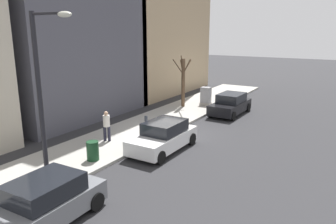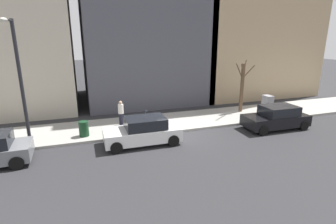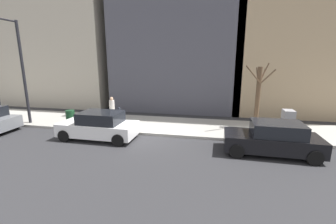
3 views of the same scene
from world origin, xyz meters
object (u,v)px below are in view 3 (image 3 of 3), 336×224
trash_bin (70,117)px  pedestrian_near_meter (112,107)px  utility_box (287,123)px  bare_tree (258,95)px  parking_meter (119,116)px  office_block_center (182,24)px  parked_car_black (273,139)px  parked_car_white (99,126)px  streetlamp (19,64)px

trash_bin → pedestrian_near_meter: size_ratio=0.54×
utility_box → bare_tree: (1.30, 1.44, 1.34)m
parking_meter → utility_box: bearing=-85.0°
trash_bin → office_block_center: office_block_center is taller
parked_car_black → bare_tree: bearing=2.7°
trash_bin → office_block_center: 13.50m
parked_car_white → utility_box: (2.31, -10.19, 0.11)m
parked_car_black → trash_bin: size_ratio=4.71×
utility_box → parked_car_white: bearing=102.8°
bare_tree → pedestrian_near_meter: size_ratio=2.38×
utility_box → office_block_center: (9.51, 7.45, 6.79)m
bare_tree → office_block_center: 11.54m
utility_box → trash_bin: bearing=91.7°
parked_car_black → utility_box: utility_box is taller
parked_car_white → office_block_center: (11.82, -2.74, 6.91)m
parked_car_white → office_block_center: office_block_center is taller
streetlamp → trash_bin: 4.48m
streetlamp → trash_bin: size_ratio=7.22×
streetlamp → trash_bin: streetlamp is taller
parked_car_white → parking_meter: (1.46, -0.56, 0.24)m
bare_tree → pedestrian_near_meter: 9.54m
trash_bin → streetlamp: bearing=102.3°
trash_bin → parked_car_black: bearing=-100.4°
utility_box → parking_meter: bearing=95.0°
utility_box → pedestrian_near_meter: 10.94m
parked_car_white → office_block_center: 13.96m
pedestrian_near_meter → office_block_center: office_block_center is taller
utility_box → bare_tree: bare_tree is taller
pedestrian_near_meter → parked_car_white: bearing=170.0°
parked_car_black → trash_bin: 12.16m
bare_tree → trash_bin: (-1.70, 11.86, -1.59)m
bare_tree → office_block_center: office_block_center is taller
parked_car_white → bare_tree: size_ratio=1.07×
parked_car_white → utility_box: size_ratio=2.95×
parked_car_white → office_block_center: size_ratio=0.28×
utility_box → pedestrian_near_meter: (0.85, 10.91, 0.24)m
bare_tree → pedestrian_near_meter: bearing=92.8°
parking_meter → bare_tree: bare_tree is taller
parking_meter → utility_box: size_ratio=0.94×
parked_car_black → office_block_center: office_block_center is taller
pedestrian_near_meter → office_block_center: 11.40m
parking_meter → pedestrian_near_meter: size_ratio=0.81×
office_block_center → parked_car_white: bearing=166.9°
utility_box → pedestrian_near_meter: bearing=85.6°
parking_meter → office_block_center: office_block_center is taller
bare_tree → trash_bin: bearing=98.2°
parking_meter → trash_bin: size_ratio=1.50×
pedestrian_near_meter → office_block_center: size_ratio=0.11×
parked_car_white → utility_box: 10.45m
parked_car_white → parking_meter: bearing=-20.6°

